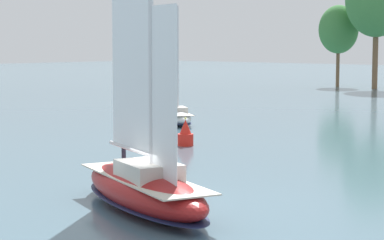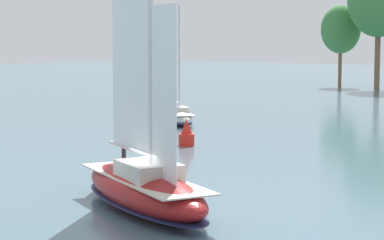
% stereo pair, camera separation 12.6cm
% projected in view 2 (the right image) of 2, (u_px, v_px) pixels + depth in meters
% --- Properties ---
extents(ground_plane, '(400.00, 400.00, 0.00)m').
position_uv_depth(ground_plane, '(144.00, 210.00, 31.31)').
color(ground_plane, slate).
extents(tree_shore_center, '(6.37, 6.37, 13.12)m').
position_uv_depth(tree_shore_center, '(341.00, 30.00, 120.42)').
color(tree_shore_center, brown).
rests_on(tree_shore_center, ground).
extents(sailboat_main, '(10.70, 6.38, 14.22)m').
position_uv_depth(sailboat_main, '(144.00, 184.00, 31.18)').
color(sailboat_main, maroon).
rests_on(sailboat_main, ground).
extents(sailboat_moored_near_marina, '(7.25, 5.90, 10.16)m').
position_uv_depth(sailboat_moored_near_marina, '(178.00, 116.00, 64.78)').
color(sailboat_moored_near_marina, silver).
rests_on(sailboat_moored_near_marina, ground).
extents(channel_buoy, '(1.08, 1.08, 1.97)m').
position_uv_depth(channel_buoy, '(186.00, 134.00, 51.08)').
color(channel_buoy, red).
rests_on(channel_buoy, ground).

